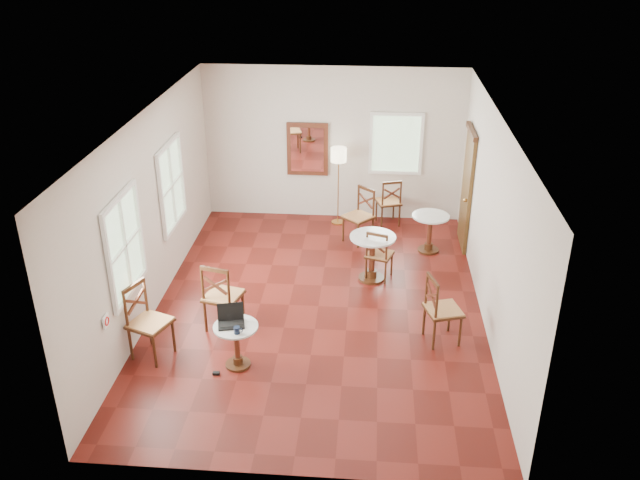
# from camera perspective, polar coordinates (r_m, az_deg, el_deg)

# --- Properties ---
(ground) EXTENTS (7.00, 7.00, 0.00)m
(ground) POSITION_cam_1_polar(r_m,az_deg,el_deg) (10.40, -0.13, -5.68)
(ground) COLOR #5B150F
(ground) RESTS_ON ground
(room_shell) EXTENTS (5.02, 7.02, 3.01)m
(room_shell) POSITION_cam_1_polar(r_m,az_deg,el_deg) (9.80, -0.37, 4.62)
(room_shell) COLOR beige
(room_shell) RESTS_ON ground
(cafe_table_near) EXTENTS (0.60, 0.60, 0.63)m
(cafe_table_near) POSITION_cam_1_polar(r_m,az_deg,el_deg) (8.99, -7.16, -8.59)
(cafe_table_near) COLOR #412210
(cafe_table_near) RESTS_ON ground
(cafe_table_mid) EXTENTS (0.75, 0.75, 0.80)m
(cafe_table_mid) POSITION_cam_1_polar(r_m,az_deg,el_deg) (10.94, 4.50, -1.10)
(cafe_table_mid) COLOR #412210
(cafe_table_mid) RESTS_ON ground
(cafe_table_back) EXTENTS (0.66, 0.66, 0.70)m
(cafe_table_back) POSITION_cam_1_polar(r_m,az_deg,el_deg) (12.03, 9.39, 0.93)
(cafe_table_back) COLOR #412210
(cafe_table_back) RESTS_ON ground
(chair_near_a) EXTENTS (0.61, 0.61, 1.08)m
(chair_near_a) POSITION_cam_1_polar(r_m,az_deg,el_deg) (9.72, -8.37, -4.76)
(chair_near_a) COLOR #412210
(chair_near_a) RESTS_ON ground
(chair_near_b) EXTENTS (0.65, 0.65, 1.08)m
(chair_near_b) POSITION_cam_1_polar(r_m,az_deg,el_deg) (9.33, -14.51, -6.80)
(chair_near_b) COLOR #412210
(chair_near_b) RESTS_ON ground
(chair_mid_a) EXTENTS (0.52, 0.52, 0.89)m
(chair_mid_a) POSITION_cam_1_polar(r_m,az_deg,el_deg) (11.01, 5.08, -1.25)
(chair_mid_a) COLOR #412210
(chair_mid_a) RESTS_ON ground
(chair_mid_b) EXTENTS (0.59, 0.59, 1.03)m
(chair_mid_b) POSITION_cam_1_polar(r_m,az_deg,el_deg) (9.50, 10.37, -5.88)
(chair_mid_b) COLOR #412210
(chair_mid_b) RESTS_ON ground
(chair_back_a) EXTENTS (0.55, 0.55, 0.95)m
(chair_back_a) POSITION_cam_1_polar(r_m,az_deg,el_deg) (13.00, 5.91, 3.28)
(chair_back_a) COLOR #412210
(chair_back_a) RESTS_ON ground
(chair_back_b) EXTENTS (0.66, 0.66, 1.02)m
(chair_back_b) POSITION_cam_1_polar(r_m,az_deg,el_deg) (12.25, 3.39, 2.09)
(chair_back_b) COLOR #412210
(chair_back_b) RESTS_ON ground
(floor_lamp) EXTENTS (0.30, 0.30, 1.54)m
(floor_lamp) POSITION_cam_1_polar(r_m,az_deg,el_deg) (12.69, 1.60, 6.87)
(floor_lamp) COLOR #BF8C3F
(floor_lamp) RESTS_ON ground
(laptop) EXTENTS (0.40, 0.36, 0.25)m
(laptop) POSITION_cam_1_polar(r_m,az_deg,el_deg) (8.89, -7.64, -6.72)
(laptop) COLOR black
(laptop) RESTS_ON cafe_table_near
(mouse) EXTENTS (0.09, 0.07, 0.03)m
(mouse) POSITION_cam_1_polar(r_m,az_deg,el_deg) (8.85, -6.85, -7.20)
(mouse) COLOR black
(mouse) RESTS_ON cafe_table_near
(navy_mug) EXTENTS (0.12, 0.08, 0.09)m
(navy_mug) POSITION_cam_1_polar(r_m,az_deg,el_deg) (8.69, -7.12, -7.68)
(navy_mug) COLOR black
(navy_mug) RESTS_ON cafe_table_near
(water_glass) EXTENTS (0.06, 0.06, 0.11)m
(water_glass) POSITION_cam_1_polar(r_m,az_deg,el_deg) (8.93, -7.76, -6.62)
(water_glass) COLOR white
(water_glass) RESTS_ON cafe_table_near
(power_adapter) EXTENTS (0.09, 0.05, 0.04)m
(power_adapter) POSITION_cam_1_polar(r_m,az_deg,el_deg) (9.08, -8.89, -11.22)
(power_adapter) COLOR black
(power_adapter) RESTS_ON ground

